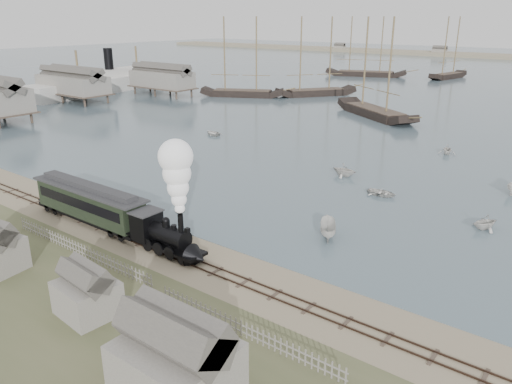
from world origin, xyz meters
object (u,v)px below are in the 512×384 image
Objects in this scene: beached_dinghy at (179,240)px; steamship at (109,70)px; passenger_coach at (89,202)px; locomotive at (173,207)px.

steamship reaches higher than beached_dinghy.
passenger_coach is 10.99m from beached_dinghy.
beached_dinghy is at bearing 129.92° from locomotive.
locomotive is at bearing -131.73° from steamship.
steamship reaches higher than passenger_coach.
steamship is (-89.39, 61.11, 1.19)m from locomotive.
steamship reaches higher than locomotive.
beached_dinghy is 0.08× the size of steamship.
locomotive is at bearing 0.00° from passenger_coach.
passenger_coach is at bearing -135.75° from steamship.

